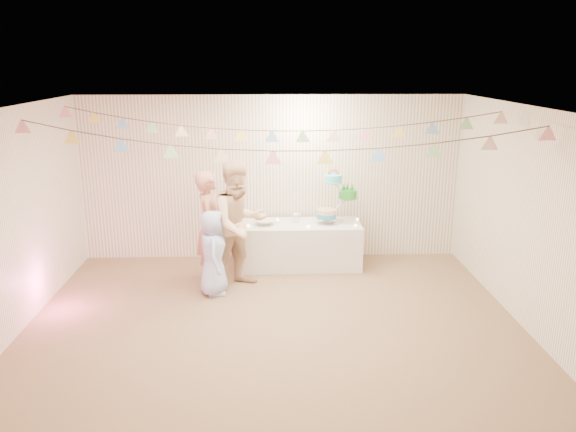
{
  "coord_description": "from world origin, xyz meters",
  "views": [
    {
      "loc": [
        -0.06,
        -6.22,
        3.11
      ],
      "look_at": [
        0.2,
        0.8,
        1.15
      ],
      "focal_mm": 35.0,
      "sensor_mm": 36.0,
      "label": 1
    }
  ],
  "objects_px": {
    "person_child": "(213,253)",
    "cake_stand": "(337,194)",
    "person_adult_b": "(239,225)",
    "person_adult_a": "(210,227)",
    "table": "(301,245)"
  },
  "relations": [
    {
      "from": "table",
      "to": "person_child",
      "type": "height_order",
      "value": "person_child"
    },
    {
      "from": "table",
      "to": "person_adult_a",
      "type": "height_order",
      "value": "person_adult_a"
    },
    {
      "from": "table",
      "to": "person_adult_a",
      "type": "xyz_separation_m",
      "value": [
        -1.33,
        -0.56,
        0.47
      ]
    },
    {
      "from": "person_adult_b",
      "to": "person_child",
      "type": "distance_m",
      "value": 0.54
    },
    {
      "from": "person_child",
      "to": "cake_stand",
      "type": "bearing_deg",
      "value": -64.76
    },
    {
      "from": "cake_stand",
      "to": "person_adult_b",
      "type": "bearing_deg",
      "value": -150.22
    },
    {
      "from": "person_adult_a",
      "to": "person_adult_b",
      "type": "bearing_deg",
      "value": -120.19
    },
    {
      "from": "person_adult_a",
      "to": "cake_stand",
      "type": "bearing_deg",
      "value": -74.52
    },
    {
      "from": "cake_stand",
      "to": "person_adult_a",
      "type": "height_order",
      "value": "person_adult_a"
    },
    {
      "from": "table",
      "to": "cake_stand",
      "type": "height_order",
      "value": "cake_stand"
    },
    {
      "from": "person_adult_a",
      "to": "person_adult_b",
      "type": "relative_size",
      "value": 0.9
    },
    {
      "from": "person_adult_b",
      "to": "table",
      "type": "bearing_deg",
      "value": 5.07
    },
    {
      "from": "cake_stand",
      "to": "person_adult_b",
      "type": "relative_size",
      "value": 0.43
    },
    {
      "from": "cake_stand",
      "to": "person_adult_a",
      "type": "distance_m",
      "value": 2.0
    },
    {
      "from": "person_adult_a",
      "to": "table",
      "type": "bearing_deg",
      "value": -69.67
    }
  ]
}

